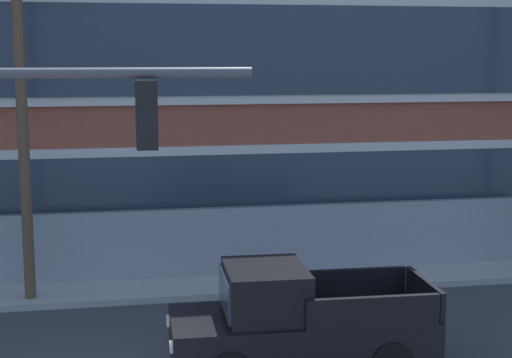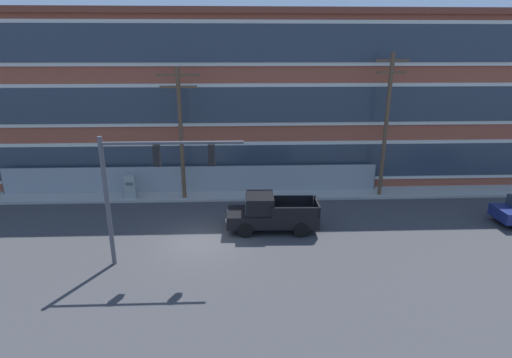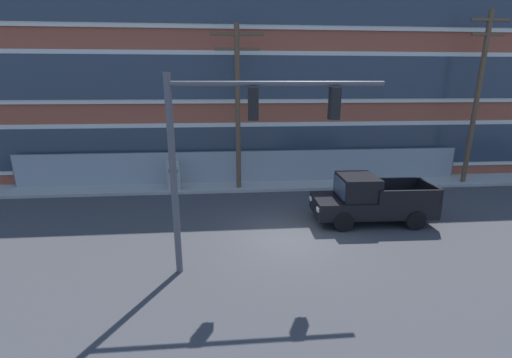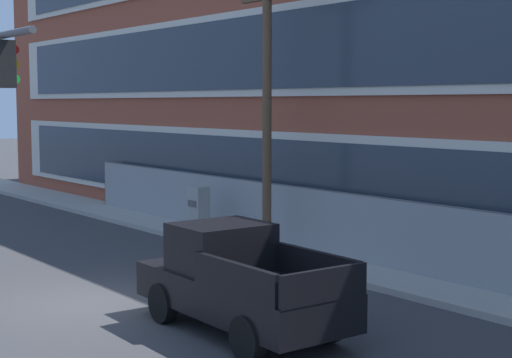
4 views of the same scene
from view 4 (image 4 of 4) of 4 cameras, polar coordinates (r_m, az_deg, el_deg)
ground_plane at (r=17.90m, az=-11.80°, el=-8.79°), size 160.00×160.00×0.00m
sidewalk_building_side at (r=21.62m, az=4.71°, el=-5.99°), size 80.00×2.18×0.16m
chain_link_fence at (r=22.73m, az=3.65°, el=-3.04°), size 25.40×0.06×1.98m
pickup_truck_black at (r=15.23m, az=-1.34°, el=-7.53°), size 5.01×2.14×2.03m
utility_pole_near_corner at (r=22.05m, az=0.80°, el=6.46°), size 2.64×0.26×8.52m
electrical_cabinet at (r=25.07m, az=-4.21°, el=-2.54°), size 0.68×0.48×1.75m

